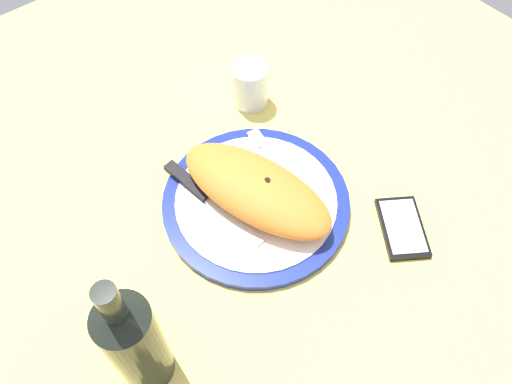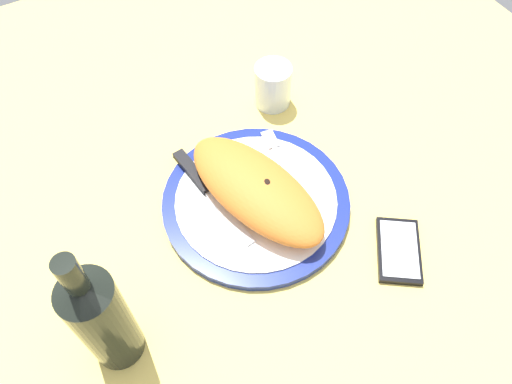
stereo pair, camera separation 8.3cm
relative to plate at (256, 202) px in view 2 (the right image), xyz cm
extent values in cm
cube|color=#EACC60|center=(0.00, 0.00, -2.34)|extent=(150.00, 150.00, 3.00)
cylinder|color=navy|center=(0.00, 0.00, -0.12)|extent=(31.29, 31.29, 1.46)
cylinder|color=white|center=(0.00, 0.00, 0.76)|extent=(26.88, 26.88, 0.30)
ellipsoid|color=orange|center=(-0.29, 0.34, 3.75)|extent=(29.68, 18.79, 5.67)
ellipsoid|color=black|center=(-1.29, -1.12, 6.10)|extent=(3.07, 2.58, 0.95)
ellipsoid|color=black|center=(4.96, -1.29, 5.68)|extent=(2.59, 2.65, 0.76)
cube|color=silver|center=(1.01, -6.94, 1.11)|extent=(13.72, 3.10, 0.40)
cube|color=silver|center=(9.77, -8.36, 1.11)|extent=(4.30, 2.81, 0.40)
cube|color=silver|center=(-1.11, 5.49, 1.11)|extent=(12.16, 3.09, 0.40)
cube|color=black|center=(9.79, 6.85, 1.51)|extent=(10.08, 3.22, 1.20)
cube|color=black|center=(-18.81, -15.28, -0.34)|extent=(13.04, 11.85, 1.00)
cube|color=white|center=(-18.81, -15.28, 0.24)|extent=(11.36, 10.26, 0.16)
cylinder|color=silver|center=(19.23, -14.39, 3.40)|extent=(6.91, 6.91, 8.48)
cylinder|color=silver|center=(19.23, -14.39, 1.73)|extent=(6.36, 6.36, 4.74)
cylinder|color=black|center=(-11.35, 28.44, 8.67)|extent=(6.97, 6.97, 19.03)
cone|color=black|center=(-11.35, 28.44, 19.05)|extent=(6.97, 6.97, 1.74)
cylinder|color=black|center=(-11.35, 28.44, 22.71)|extent=(2.65, 2.65, 5.58)
camera|label=1|loc=(-35.72, 29.43, 71.42)|focal=35.78mm
camera|label=2|loc=(-40.38, 22.62, 71.42)|focal=35.78mm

